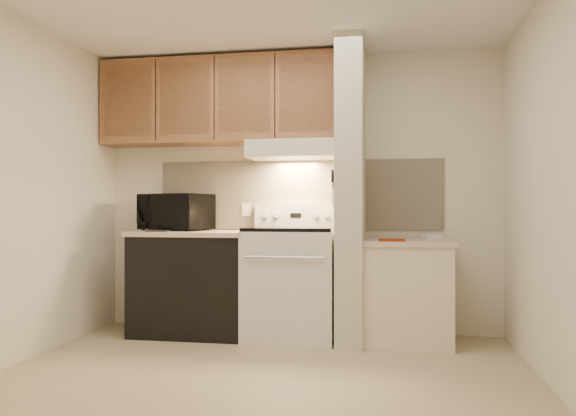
# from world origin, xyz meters

# --- Properties ---
(floor) EXTENTS (3.60, 3.60, 0.00)m
(floor) POSITION_xyz_m (0.00, 0.00, 0.00)
(floor) COLOR tan
(floor) RESTS_ON ground
(wall_back) EXTENTS (3.60, 2.50, 0.02)m
(wall_back) POSITION_xyz_m (0.00, 1.50, 1.25)
(wall_back) COLOR silver
(wall_back) RESTS_ON floor
(wall_left) EXTENTS (0.02, 3.00, 2.50)m
(wall_left) POSITION_xyz_m (-1.80, 0.00, 1.25)
(wall_left) COLOR silver
(wall_left) RESTS_ON floor
(wall_right) EXTENTS (0.02, 3.00, 2.50)m
(wall_right) POSITION_xyz_m (1.80, 0.00, 1.25)
(wall_right) COLOR silver
(wall_right) RESTS_ON floor
(backsplash) EXTENTS (2.60, 0.02, 0.63)m
(backsplash) POSITION_xyz_m (0.00, 1.49, 1.24)
(backsplash) COLOR beige
(backsplash) RESTS_ON wall_back
(range_body) EXTENTS (0.76, 0.65, 0.92)m
(range_body) POSITION_xyz_m (0.00, 1.16, 0.46)
(range_body) COLOR silver
(range_body) RESTS_ON floor
(oven_window) EXTENTS (0.50, 0.01, 0.30)m
(oven_window) POSITION_xyz_m (0.00, 0.84, 0.50)
(oven_window) COLOR black
(oven_window) RESTS_ON range_body
(oven_handle) EXTENTS (0.65, 0.02, 0.02)m
(oven_handle) POSITION_xyz_m (0.00, 0.80, 0.72)
(oven_handle) COLOR silver
(oven_handle) RESTS_ON range_body
(cooktop) EXTENTS (0.74, 0.64, 0.03)m
(cooktop) POSITION_xyz_m (0.00, 1.16, 0.94)
(cooktop) COLOR black
(cooktop) RESTS_ON range_body
(range_backguard) EXTENTS (0.76, 0.08, 0.20)m
(range_backguard) POSITION_xyz_m (0.00, 1.44, 1.05)
(range_backguard) COLOR silver
(range_backguard) RESTS_ON range_body
(range_display) EXTENTS (0.10, 0.01, 0.04)m
(range_display) POSITION_xyz_m (0.00, 1.40, 1.05)
(range_display) COLOR black
(range_display) RESTS_ON range_backguard
(range_knob_left_outer) EXTENTS (0.05, 0.02, 0.05)m
(range_knob_left_outer) POSITION_xyz_m (-0.28, 1.40, 1.05)
(range_knob_left_outer) COLOR silver
(range_knob_left_outer) RESTS_ON range_backguard
(range_knob_left_inner) EXTENTS (0.05, 0.02, 0.05)m
(range_knob_left_inner) POSITION_xyz_m (-0.18, 1.40, 1.05)
(range_knob_left_inner) COLOR silver
(range_knob_left_inner) RESTS_ON range_backguard
(range_knob_right_inner) EXTENTS (0.05, 0.02, 0.05)m
(range_knob_right_inner) POSITION_xyz_m (0.18, 1.40, 1.05)
(range_knob_right_inner) COLOR silver
(range_knob_right_inner) RESTS_ON range_backguard
(range_knob_right_outer) EXTENTS (0.05, 0.02, 0.05)m
(range_knob_right_outer) POSITION_xyz_m (0.28, 1.40, 1.05)
(range_knob_right_outer) COLOR silver
(range_knob_right_outer) RESTS_ON range_backguard
(dishwasher_front) EXTENTS (1.00, 0.63, 0.87)m
(dishwasher_front) POSITION_xyz_m (-0.88, 1.17, 0.43)
(dishwasher_front) COLOR black
(dishwasher_front) RESTS_ON floor
(left_countertop) EXTENTS (1.04, 0.67, 0.04)m
(left_countertop) POSITION_xyz_m (-0.88, 1.17, 0.89)
(left_countertop) COLOR beige
(left_countertop) RESTS_ON dishwasher_front
(spoon_rest) EXTENTS (0.21, 0.07, 0.01)m
(spoon_rest) POSITION_xyz_m (-1.14, 0.97, 0.92)
(spoon_rest) COLOR black
(spoon_rest) RESTS_ON left_countertop
(teal_jar) EXTENTS (0.10, 0.10, 0.09)m
(teal_jar) POSITION_xyz_m (-0.83, 1.39, 0.96)
(teal_jar) COLOR #2C615A
(teal_jar) RESTS_ON left_countertop
(outlet) EXTENTS (0.08, 0.01, 0.12)m
(outlet) POSITION_xyz_m (-0.48, 1.48, 1.10)
(outlet) COLOR beige
(outlet) RESTS_ON backsplash
(microwave) EXTENTS (0.69, 0.57, 0.33)m
(microwave) POSITION_xyz_m (-1.10, 1.31, 1.08)
(microwave) COLOR black
(microwave) RESTS_ON left_countertop
(partition_pillar) EXTENTS (0.22, 0.70, 2.50)m
(partition_pillar) POSITION_xyz_m (0.51, 1.15, 1.25)
(partition_pillar) COLOR beige
(partition_pillar) RESTS_ON floor
(pillar_trim) EXTENTS (0.01, 0.70, 0.04)m
(pillar_trim) POSITION_xyz_m (0.39, 1.15, 1.30)
(pillar_trim) COLOR #98633E
(pillar_trim) RESTS_ON partition_pillar
(knife_strip) EXTENTS (0.02, 0.42, 0.04)m
(knife_strip) POSITION_xyz_m (0.39, 1.10, 1.32)
(knife_strip) COLOR black
(knife_strip) RESTS_ON partition_pillar
(knife_blade_a) EXTENTS (0.01, 0.03, 0.16)m
(knife_blade_a) POSITION_xyz_m (0.38, 0.93, 1.22)
(knife_blade_a) COLOR silver
(knife_blade_a) RESTS_ON knife_strip
(knife_handle_a) EXTENTS (0.02, 0.02, 0.10)m
(knife_handle_a) POSITION_xyz_m (0.38, 0.93, 1.37)
(knife_handle_a) COLOR black
(knife_handle_a) RESTS_ON knife_strip
(knife_blade_b) EXTENTS (0.01, 0.04, 0.18)m
(knife_blade_b) POSITION_xyz_m (0.38, 1.02, 1.21)
(knife_blade_b) COLOR silver
(knife_blade_b) RESTS_ON knife_strip
(knife_handle_b) EXTENTS (0.02, 0.02, 0.10)m
(knife_handle_b) POSITION_xyz_m (0.38, 1.03, 1.37)
(knife_handle_b) COLOR black
(knife_handle_b) RESTS_ON knife_strip
(knife_blade_c) EXTENTS (0.01, 0.04, 0.20)m
(knife_blade_c) POSITION_xyz_m (0.38, 1.11, 1.20)
(knife_blade_c) COLOR silver
(knife_blade_c) RESTS_ON knife_strip
(knife_handle_c) EXTENTS (0.02, 0.02, 0.10)m
(knife_handle_c) POSITION_xyz_m (0.38, 1.10, 1.37)
(knife_handle_c) COLOR black
(knife_handle_c) RESTS_ON knife_strip
(knife_blade_d) EXTENTS (0.01, 0.04, 0.16)m
(knife_blade_d) POSITION_xyz_m (0.38, 1.17, 1.22)
(knife_blade_d) COLOR silver
(knife_blade_d) RESTS_ON knife_strip
(knife_handle_d) EXTENTS (0.02, 0.02, 0.10)m
(knife_handle_d) POSITION_xyz_m (0.38, 1.17, 1.37)
(knife_handle_d) COLOR black
(knife_handle_d) RESTS_ON knife_strip
(knife_blade_e) EXTENTS (0.01, 0.04, 0.18)m
(knife_blade_e) POSITION_xyz_m (0.38, 1.26, 1.21)
(knife_blade_e) COLOR silver
(knife_blade_e) RESTS_ON knife_strip
(knife_handle_e) EXTENTS (0.02, 0.02, 0.10)m
(knife_handle_e) POSITION_xyz_m (0.38, 1.26, 1.37)
(knife_handle_e) COLOR black
(knife_handle_e) RESTS_ON knife_strip
(oven_mitt) EXTENTS (0.03, 0.11, 0.26)m
(oven_mitt) POSITION_xyz_m (0.38, 1.32, 1.17)
(oven_mitt) COLOR slate
(oven_mitt) RESTS_ON partition_pillar
(right_cab_base) EXTENTS (0.70, 0.60, 0.81)m
(right_cab_base) POSITION_xyz_m (0.97, 1.15, 0.40)
(right_cab_base) COLOR beige
(right_cab_base) RESTS_ON floor
(right_countertop) EXTENTS (0.74, 0.64, 0.04)m
(right_countertop) POSITION_xyz_m (0.97, 1.15, 0.83)
(right_countertop) COLOR beige
(right_countertop) RESTS_ON right_cab_base
(red_folder) EXTENTS (0.21, 0.28, 0.01)m
(red_folder) POSITION_xyz_m (0.85, 1.00, 0.85)
(red_folder) COLOR #942102
(red_folder) RESTS_ON right_countertop
(white_box) EXTENTS (0.17, 0.14, 0.04)m
(white_box) POSITION_xyz_m (1.19, 1.33, 0.87)
(white_box) COLOR white
(white_box) RESTS_ON right_countertop
(range_hood) EXTENTS (0.78, 0.44, 0.15)m
(range_hood) POSITION_xyz_m (0.00, 1.28, 1.62)
(range_hood) COLOR beige
(range_hood) RESTS_ON upper_cabinets
(hood_lip) EXTENTS (0.78, 0.04, 0.06)m
(hood_lip) POSITION_xyz_m (0.00, 1.07, 1.58)
(hood_lip) COLOR beige
(hood_lip) RESTS_ON range_hood
(upper_cabinets) EXTENTS (2.18, 0.33, 0.77)m
(upper_cabinets) POSITION_xyz_m (-0.69, 1.32, 2.08)
(upper_cabinets) COLOR #98633E
(upper_cabinets) RESTS_ON wall_back
(cab_door_a) EXTENTS (0.46, 0.01, 0.63)m
(cab_door_a) POSITION_xyz_m (-1.51, 1.17, 2.08)
(cab_door_a) COLOR #98633E
(cab_door_a) RESTS_ON upper_cabinets
(cab_gap_a) EXTENTS (0.01, 0.01, 0.73)m
(cab_gap_a) POSITION_xyz_m (-1.23, 1.16, 2.08)
(cab_gap_a) COLOR black
(cab_gap_a) RESTS_ON upper_cabinets
(cab_door_b) EXTENTS (0.46, 0.01, 0.63)m
(cab_door_b) POSITION_xyz_m (-0.96, 1.17, 2.08)
(cab_door_b) COLOR #98633E
(cab_door_b) RESTS_ON upper_cabinets
(cab_gap_b) EXTENTS (0.01, 0.01, 0.73)m
(cab_gap_b) POSITION_xyz_m (-0.69, 1.16, 2.08)
(cab_gap_b) COLOR black
(cab_gap_b) RESTS_ON upper_cabinets
(cab_door_c) EXTENTS (0.46, 0.01, 0.63)m
(cab_door_c) POSITION_xyz_m (-0.42, 1.17, 2.08)
(cab_door_c) COLOR #98633E
(cab_door_c) RESTS_ON upper_cabinets
(cab_gap_c) EXTENTS (0.01, 0.01, 0.73)m
(cab_gap_c) POSITION_xyz_m (-0.14, 1.16, 2.08)
(cab_gap_c) COLOR black
(cab_gap_c) RESTS_ON upper_cabinets
(cab_door_d) EXTENTS (0.46, 0.01, 0.63)m
(cab_door_d) POSITION_xyz_m (0.13, 1.17, 2.08)
(cab_door_d) COLOR #98633E
(cab_door_d) RESTS_ON upper_cabinets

